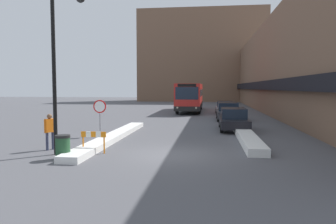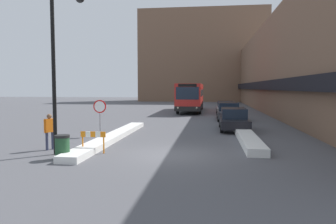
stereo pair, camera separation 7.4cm
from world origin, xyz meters
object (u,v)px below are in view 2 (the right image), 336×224
(city_bus, at_px, (191,97))
(stop_sign, at_px, (100,110))
(pedestrian, at_px, (50,128))
(construction_barricade, at_px, (93,138))
(street_lamp, at_px, (59,56))
(parked_car_middle, at_px, (228,111))
(parked_car_front, at_px, (234,119))
(parked_car_back, at_px, (225,108))
(trash_bin, at_px, (62,147))

(city_bus, xyz_separation_m, stop_sign, (-4.06, -20.35, -0.24))
(pedestrian, bearing_deg, construction_barricade, -70.34)
(construction_barricade, bearing_deg, street_lamp, -160.53)
(city_bus, distance_m, parked_car_middle, 10.69)
(city_bus, distance_m, parked_car_front, 17.01)
(parked_car_middle, relative_size, parked_car_back, 1.10)
(parked_car_front, xyz_separation_m, street_lamp, (-7.74, -9.11, 3.39))
(parked_car_middle, height_order, construction_barricade, parked_car_middle)
(parked_car_front, distance_m, pedestrian, 11.98)
(city_bus, bearing_deg, parked_car_middle, -68.89)
(pedestrian, bearing_deg, city_bus, 21.13)
(city_bus, relative_size, pedestrian, 7.39)
(city_bus, distance_m, street_lamp, 26.06)
(parked_car_middle, distance_m, street_lamp, 17.84)
(parked_car_back, bearing_deg, city_bus, 137.35)
(pedestrian, bearing_deg, trash_bin, -108.44)
(trash_bin, xyz_separation_m, construction_barricade, (0.81, 1.24, 0.19))
(stop_sign, bearing_deg, parked_car_front, 25.76)
(city_bus, distance_m, pedestrian, 25.22)
(parked_car_front, bearing_deg, stop_sign, -154.24)
(street_lamp, height_order, trash_bin, street_lamp)
(city_bus, xyz_separation_m, trash_bin, (-3.49, -26.46, -1.27))
(parked_car_middle, xyz_separation_m, pedestrian, (-8.75, -14.79, 0.22))
(parked_car_middle, bearing_deg, pedestrian, -120.60)
(street_lamp, distance_m, construction_barricade, 3.70)
(city_bus, relative_size, street_lamp, 1.80)
(city_bus, relative_size, parked_car_middle, 2.54)
(stop_sign, bearing_deg, parked_car_middle, 52.84)
(parked_car_middle, xyz_separation_m, street_lamp, (-7.74, -15.72, 3.36))
(parked_car_front, distance_m, parked_car_middle, 6.61)
(trash_bin, bearing_deg, parked_car_middle, 66.10)
(street_lamp, bearing_deg, stop_sign, 91.71)
(construction_barricade, bearing_deg, parked_car_front, 53.11)
(parked_car_front, xyz_separation_m, construction_barricade, (-6.52, -8.68, -0.07))
(pedestrian, bearing_deg, parked_car_middle, 1.77)
(city_bus, relative_size, parked_car_front, 2.54)
(city_bus, xyz_separation_m, construction_barricade, (-2.68, -25.22, -1.09))
(parked_car_back, bearing_deg, trash_bin, -107.72)
(parked_car_back, relative_size, stop_sign, 2.06)
(parked_car_middle, relative_size, trash_bin, 5.01)
(stop_sign, distance_m, construction_barricade, 5.14)
(parked_car_back, bearing_deg, parked_car_middle, -90.00)
(parked_car_front, height_order, construction_barricade, parked_car_front)
(parked_car_front, bearing_deg, city_bus, 103.05)
(city_bus, height_order, construction_barricade, city_bus)
(pedestrian, bearing_deg, parked_car_back, 9.94)
(street_lamp, bearing_deg, parked_car_back, 70.72)
(parked_car_front, relative_size, construction_barricade, 4.32)
(trash_bin, relative_size, construction_barricade, 0.86)
(stop_sign, distance_m, street_lamp, 5.91)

